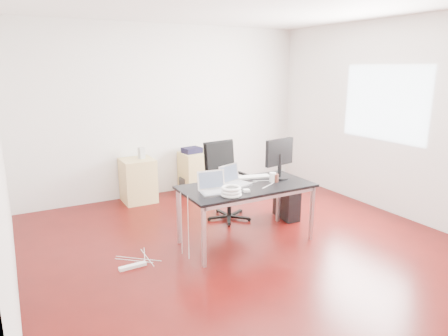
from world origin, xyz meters
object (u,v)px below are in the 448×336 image
filing_cabinet_right (196,172)px  desk (246,189)px  office_chair (226,177)px  filing_cabinet_left (138,180)px  pc_tower (287,203)px

filing_cabinet_right → desk: bearing=-98.5°
office_chair → filing_cabinet_right: bearing=77.6°
filing_cabinet_left → pc_tower: size_ratio=1.56×
office_chair → filing_cabinet_left: size_ratio=1.54×
office_chair → pc_tower: office_chair is taller
filing_cabinet_left → desk: bearing=-71.6°
filing_cabinet_right → pc_tower: size_ratio=1.56×
desk → filing_cabinet_left: (-0.71, 2.14, -0.33)m
filing_cabinet_right → office_chair: bearing=-96.1°
filing_cabinet_left → filing_cabinet_right: size_ratio=1.00×
filing_cabinet_left → pc_tower: (1.65, -1.75, -0.13)m
desk → filing_cabinet_left: size_ratio=2.29×
pc_tower → office_chair: bearing=156.0°
filing_cabinet_left → office_chair: bearing=-55.5°
filing_cabinet_right → pc_tower: filing_cabinet_right is taller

